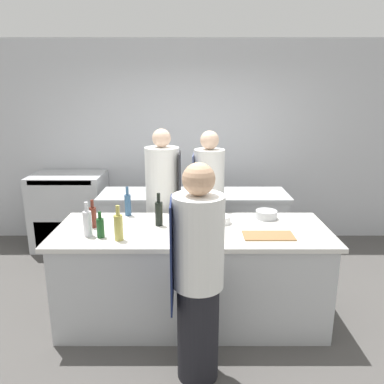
# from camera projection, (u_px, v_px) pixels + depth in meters

# --- Properties ---
(ground_plane) EXTENTS (16.00, 16.00, 0.00)m
(ground_plane) POSITION_uv_depth(u_px,v_px,m) (192.00, 316.00, 3.63)
(ground_plane) COLOR #4C4947
(wall_back) EXTENTS (8.00, 0.06, 2.80)m
(wall_back) POSITION_uv_depth(u_px,v_px,m) (192.00, 143.00, 5.32)
(wall_back) COLOR silver
(wall_back) RESTS_ON ground_plane
(prep_counter) EXTENTS (2.48, 0.92, 0.91)m
(prep_counter) POSITION_uv_depth(u_px,v_px,m) (192.00, 274.00, 3.51)
(prep_counter) COLOR #B7BABC
(prep_counter) RESTS_ON ground_plane
(pass_counter) EXTENTS (2.30, 0.63, 0.91)m
(pass_counter) POSITION_uv_depth(u_px,v_px,m) (194.00, 228.00, 4.70)
(pass_counter) COLOR #B7BABC
(pass_counter) RESTS_ON ground_plane
(oven_range) EXTENTS (0.96, 0.67, 1.03)m
(oven_range) POSITION_uv_depth(u_px,v_px,m) (70.00, 211.00, 5.18)
(oven_range) COLOR #B7BABC
(oven_range) RESTS_ON ground_plane
(chef_at_prep_near) EXTENTS (0.38, 0.36, 1.66)m
(chef_at_prep_near) POSITION_uv_depth(u_px,v_px,m) (198.00, 277.00, 2.67)
(chef_at_prep_near) COLOR black
(chef_at_prep_near) RESTS_ON ground_plane
(chef_at_stove) EXTENTS (0.38, 0.37, 1.73)m
(chef_at_stove) POSITION_uv_depth(u_px,v_px,m) (163.00, 208.00, 4.12)
(chef_at_stove) COLOR black
(chef_at_stove) RESTS_ON ground_plane
(chef_at_pass_far) EXTENTS (0.35, 0.33, 1.72)m
(chef_at_pass_far) POSITION_uv_depth(u_px,v_px,m) (208.00, 209.00, 4.09)
(chef_at_pass_far) COLOR black
(chef_at_pass_far) RESTS_ON ground_plane
(bottle_olive_oil) EXTENTS (0.07, 0.07, 0.30)m
(bottle_olive_oil) POSITION_uv_depth(u_px,v_px,m) (119.00, 226.00, 3.10)
(bottle_olive_oil) COLOR #B2A84C
(bottle_olive_oil) RESTS_ON prep_counter
(bottle_vinegar) EXTENTS (0.07, 0.07, 0.30)m
(bottle_vinegar) POSITION_uv_depth(u_px,v_px,m) (88.00, 223.00, 3.19)
(bottle_vinegar) COLOR silver
(bottle_vinegar) RESTS_ON prep_counter
(bottle_wine) EXTENTS (0.06, 0.06, 0.29)m
(bottle_wine) POSITION_uv_depth(u_px,v_px,m) (128.00, 204.00, 3.73)
(bottle_wine) COLOR #2D5175
(bottle_wine) RESTS_ON prep_counter
(bottle_cooking_oil) EXTENTS (0.06, 0.06, 0.23)m
(bottle_cooking_oil) POSITION_uv_depth(u_px,v_px,m) (100.00, 227.00, 3.17)
(bottle_cooking_oil) COLOR #19471E
(bottle_cooking_oil) RESTS_ON prep_counter
(bottle_sauce) EXTENTS (0.07, 0.07, 0.31)m
(bottle_sauce) POSITION_uv_depth(u_px,v_px,m) (159.00, 213.00, 3.44)
(bottle_sauce) COLOR black
(bottle_sauce) RESTS_ON prep_counter
(bottle_water) EXTENTS (0.06, 0.06, 0.26)m
(bottle_water) POSITION_uv_depth(u_px,v_px,m) (93.00, 216.00, 3.40)
(bottle_water) COLOR #5B2319
(bottle_water) RESTS_ON prep_counter
(bowl_mixing_large) EXTENTS (0.17, 0.17, 0.07)m
(bowl_mixing_large) POSITION_uv_depth(u_px,v_px,m) (221.00, 219.00, 3.52)
(bowl_mixing_large) COLOR white
(bowl_mixing_large) RESTS_ON prep_counter
(bowl_prep_small) EXTENTS (0.21, 0.21, 0.08)m
(bowl_prep_small) POSITION_uv_depth(u_px,v_px,m) (266.00, 215.00, 3.66)
(bowl_prep_small) COLOR #B7BABC
(bowl_prep_small) RESTS_ON prep_counter
(bowl_ceramic_blue) EXTENTS (0.27, 0.27, 0.08)m
(bowl_ceramic_blue) POSITION_uv_depth(u_px,v_px,m) (189.00, 220.00, 3.49)
(bowl_ceramic_blue) COLOR tan
(bowl_ceramic_blue) RESTS_ON prep_counter
(cutting_board) EXTENTS (0.43, 0.22, 0.01)m
(cutting_board) POSITION_uv_depth(u_px,v_px,m) (269.00, 236.00, 3.21)
(cutting_board) COLOR olive
(cutting_board) RESTS_ON prep_counter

